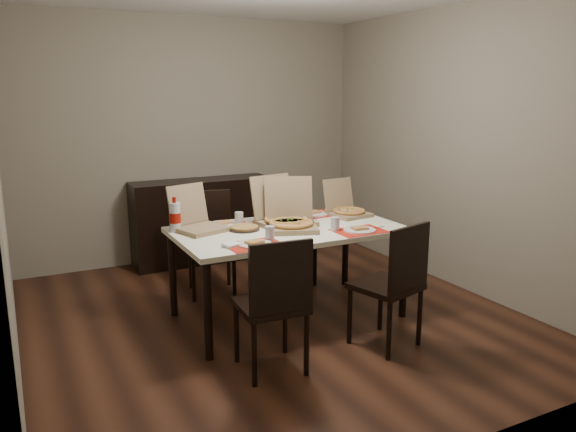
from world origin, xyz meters
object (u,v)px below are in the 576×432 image
object	(u,v)px
dining_table	(288,236)
chair_far_left	(210,237)
pizza_box_center	(291,221)
sideboard	(203,221)
chair_near_right	(394,280)
soda_bottle	(175,217)
chair_near_left	(274,300)
dip_bowl	(285,221)
chair_far_right	(286,230)

from	to	relation	value
dining_table	chair_far_left	xyz separation A→B (m)	(-0.36, 0.87, -0.17)
chair_far_left	pizza_box_center	xyz separation A→B (m)	(0.37, -0.90, 0.30)
sideboard	dining_table	xyz separation A→B (m)	(0.12, -1.81, 0.23)
dining_table	chair_near_right	distance (m)	0.97
dining_table	soda_bottle	world-z (taller)	soda_bottle
sideboard	chair_near_right	world-z (taller)	chair_near_right
pizza_box_center	soda_bottle	bearing A→B (deg)	158.54
chair_far_left	soda_bottle	distance (m)	0.82
chair_far_left	dining_table	bearing A→B (deg)	-67.41
chair_near_left	pizza_box_center	distance (m)	1.01
chair_near_left	soda_bottle	world-z (taller)	soda_bottle
chair_near_right	dip_bowl	xyz separation A→B (m)	(-0.35, 1.04, 0.25)
pizza_box_center	dip_bowl	bearing A→B (deg)	75.81
chair_near_right	soda_bottle	distance (m)	1.74
dining_table	pizza_box_center	xyz separation A→B (m)	(0.01, -0.03, 0.13)
chair_near_right	dip_bowl	size ratio (longest dim) A/B	7.00
chair_far_right	sideboard	bearing A→B (deg)	117.07
chair_near_right	chair_far_left	size ratio (longest dim) A/B	1.00
chair_near_left	chair_far_left	bearing A→B (deg)	84.71
dining_table	chair_near_left	size ratio (longest dim) A/B	1.94
dining_table	dip_bowl	world-z (taller)	dip_bowl
sideboard	pizza_box_center	distance (m)	1.87
chair_near_left	chair_far_left	distance (m)	1.71
dining_table	chair_far_right	size ratio (longest dim) A/B	1.94
chair_near_left	dip_bowl	world-z (taller)	chair_near_left
dining_table	chair_far_left	bearing A→B (deg)	112.59
sideboard	chair_far_right	bearing A→B (deg)	-62.93
pizza_box_center	dip_bowl	world-z (taller)	pizza_box_center
pizza_box_center	soda_bottle	distance (m)	0.91
chair_far_left	chair_far_right	xyz separation A→B (m)	(0.75, -0.07, 0.00)
chair_far_right	soda_bottle	distance (m)	1.37
pizza_box_center	chair_far_right	bearing A→B (deg)	65.46
dining_table	pizza_box_center	bearing A→B (deg)	-66.85
soda_bottle	chair_far_left	bearing A→B (deg)	50.03
dip_bowl	sideboard	bearing A→B (deg)	96.45
sideboard	soda_bottle	size ratio (longest dim) A/B	5.47
chair_near_right	chair_far_right	world-z (taller)	same
chair_near_left	chair_far_right	bearing A→B (deg)	60.83
dining_table	chair_near_left	xyz separation A→B (m)	(-0.52, -0.83, -0.17)
sideboard	dining_table	world-z (taller)	sideboard
chair_far_left	dip_bowl	size ratio (longest dim) A/B	7.00
sideboard	chair_far_left	xyz separation A→B (m)	(-0.24, -0.94, 0.06)
chair_near_right	dip_bowl	distance (m)	1.12
sideboard	dip_bowl	size ratio (longest dim) A/B	11.30
chair_near_left	chair_near_right	distance (m)	0.93
dining_table	chair_near_left	bearing A→B (deg)	-122.11
sideboard	chair_near_right	distance (m)	2.72
chair_far_right	pizza_box_center	bearing A→B (deg)	-114.54
chair_far_right	soda_bottle	xyz separation A→B (m)	(-1.23, -0.50, 0.35)
chair_far_right	dip_bowl	xyz separation A→B (m)	(-0.33, -0.63, 0.25)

